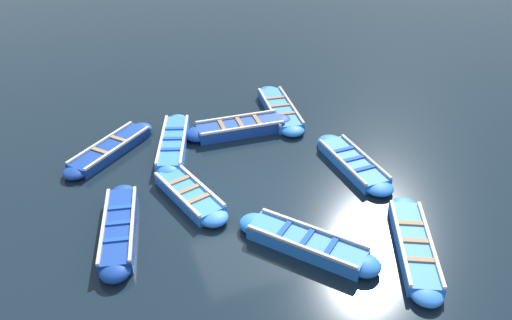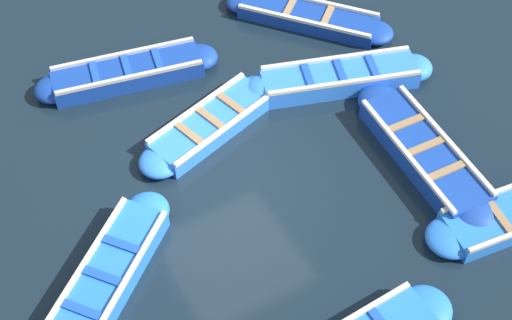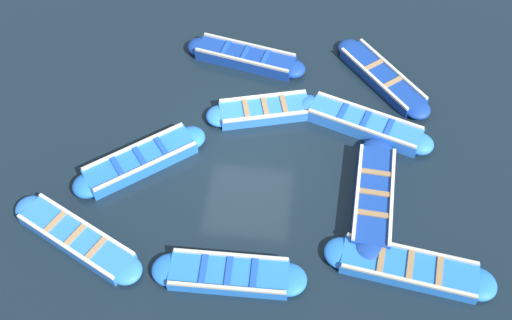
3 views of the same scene
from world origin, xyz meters
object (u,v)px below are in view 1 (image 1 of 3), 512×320
Objects in this scene: boat_near_quay at (173,144)px; boat_tucked at (414,245)px; boat_stern_in at (307,243)px; boat_outer_left at (240,128)px; boat_inner_gap at (189,194)px; boat_far_corner at (280,109)px; boat_centre at (353,163)px; boat_drifting at (119,229)px; boat_broadside at (110,149)px.

boat_near_quay reaches higher than boat_tucked.
boat_near_quay is (-1.92, 5.76, 0.01)m from boat_stern_in.
boat_near_quay is 1.03× the size of boat_tucked.
boat_outer_left is 7.26m from boat_tucked.
boat_outer_left reaches higher than boat_stern_in.
boat_far_corner is at bearing 40.78° from boat_inner_gap.
boat_tucked is at bearing -97.71° from boat_centre.
boat_drifting and boat_stern_in have the same top height.
boat_far_corner is 1.04× the size of boat_near_quay.
boat_centre is at bearing 82.29° from boat_tucked.
boat_far_corner is (2.27, 6.82, -0.03)m from boat_stern_in.
boat_inner_gap is 0.88× the size of boat_near_quay.
boat_inner_gap is at bearing -130.65° from boat_outer_left.
boat_centre is (5.05, -0.27, -0.01)m from boat_inner_gap.
boat_near_quay is at bearing -14.54° from boat_broadside.
boat_drifting is 1.11× the size of boat_stern_in.
boat_inner_gap is 0.94× the size of boat_centre.
boat_far_corner is at bearing 71.57° from boat_stern_in.
boat_centre is 7.62m from boat_broadside.
boat_stern_in reaches higher than boat_centre.
boat_stern_in is (4.16, -2.20, -0.00)m from boat_drifting.
boat_drifting is 7.92m from boat_far_corner.
boat_far_corner is at bearing 14.12° from boat_near_quay.
boat_inner_gap is (2.02, 0.81, -0.02)m from boat_drifting.
boat_drifting is 0.93× the size of boat_far_corner.
boat_stern_in is 0.88× the size of boat_near_quay.
boat_far_corner is 7.80m from boat_tucked.
boat_drifting is 7.09m from boat_centre.
boat_centre is 1.08× the size of boat_broadside.
boat_drifting is at bearing 152.10° from boat_stern_in.
boat_tucked is at bearing -88.98° from boat_far_corner.
boat_broadside is 9.57m from boat_tucked.
boat_broadside is at bearing 165.46° from boat_near_quay.
boat_outer_left is 1.15× the size of boat_broadside.
boat_far_corner is at bearing 5.20° from boat_broadside.
boat_outer_left is at bearing 49.35° from boat_inner_gap.
boat_far_corner is at bearing 35.66° from boat_drifting.
boat_near_quay is at bearing 108.47° from boat_stern_in.
boat_centre is at bearing -81.04° from boat_far_corner.
boat_centre is at bearing -31.97° from boat_near_quay.
boat_inner_gap is 1.02× the size of boat_broadside.
boat_drifting is at bearing -144.34° from boat_far_corner.
boat_tucked is (1.98, -6.99, -0.04)m from boat_outer_left.
boat_outer_left reaches higher than boat_drifting.
boat_tucked is (4.55, -4.00, -0.01)m from boat_inner_gap.
boat_outer_left is 0.95× the size of boat_far_corner.
boat_broadside is at bearing 130.82° from boat_tucked.
boat_inner_gap is 6.06m from boat_tucked.
boat_stern_in is 0.94× the size of boat_centre.
boat_broadside is at bearing 121.58° from boat_stern_in.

